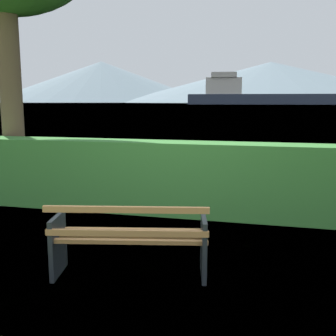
# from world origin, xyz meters

# --- Properties ---
(ground_plane) EXTENTS (1400.00, 1400.00, 0.00)m
(ground_plane) POSITION_xyz_m (0.00, 0.00, 0.00)
(ground_plane) COLOR olive
(water_surface) EXTENTS (620.00, 620.00, 0.00)m
(water_surface) POSITION_xyz_m (0.00, 308.57, 0.00)
(water_surface) COLOR #6B8EA3
(water_surface) RESTS_ON ground_plane
(park_bench) EXTENTS (1.79, 0.91, 0.87)m
(park_bench) POSITION_xyz_m (0.01, -0.06, 0.43)
(park_bench) COLOR #A0703F
(park_bench) RESTS_ON ground_plane
(hedge_row) EXTENTS (9.69, 0.65, 1.25)m
(hedge_row) POSITION_xyz_m (0.00, 2.58, 0.62)
(hedge_row) COLOR #387A33
(hedge_row) RESTS_ON ground_plane
(cargo_ship_large) EXTENTS (112.95, 23.65, 17.99)m
(cargo_ship_large) POSITION_xyz_m (2.06, 237.20, 5.03)
(cargo_ship_large) COLOR #2D384C
(cargo_ship_large) RESTS_ON water_surface
(distant_hills) EXTENTS (869.25, 419.85, 89.07)m
(distant_hills) POSITION_xyz_m (21.74, 573.25, 34.11)
(distant_hills) COLOR slate
(distant_hills) RESTS_ON ground_plane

